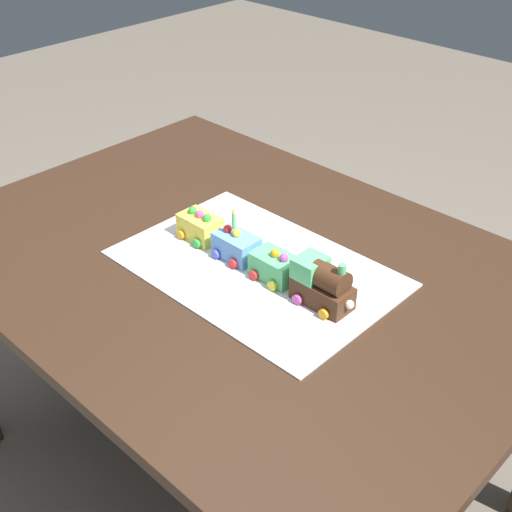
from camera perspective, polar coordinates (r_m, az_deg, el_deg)
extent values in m
plane|color=#6B6054|center=(2.05, -1.27, -17.67)|extent=(8.00, 8.00, 0.00)
cube|color=#382316|center=(1.55, -1.60, -0.65)|extent=(1.40, 1.00, 0.03)
cube|color=#382316|center=(2.40, -4.80, 2.29)|extent=(0.07, 0.07, 0.71)
cube|color=silver|center=(1.50, 0.00, -1.02)|extent=(0.60, 0.40, 0.00)
cube|color=#472816|center=(1.39, 5.51, -3.13)|extent=(0.12, 0.06, 0.05)
cylinder|color=#472816|center=(1.36, 6.12, -1.91)|extent=(0.07, 0.05, 0.05)
cube|color=#59CC7A|center=(1.38, 4.51, -0.98)|extent=(0.06, 0.06, 0.04)
cylinder|color=#59CC7A|center=(1.32, 7.15, -1.29)|extent=(0.02, 0.02, 0.03)
sphere|color=#F4EFCC|center=(1.35, 7.78, -4.07)|extent=(0.02, 0.02, 0.02)
cylinder|color=red|center=(1.40, 7.49, -3.53)|extent=(0.02, 0.01, 0.02)
cylinder|color=orange|center=(1.44, 5.32, -2.40)|extent=(0.02, 0.01, 0.02)
cylinder|color=orange|center=(1.36, 5.64, -4.87)|extent=(0.02, 0.01, 0.02)
cylinder|color=#D84CB2|center=(1.39, 3.44, -3.66)|extent=(0.02, 0.01, 0.02)
cube|color=#59CC7A|center=(1.45, 1.54, -0.93)|extent=(0.10, 0.06, 0.06)
cylinder|color=orange|center=(1.47, 3.26, -1.32)|extent=(0.02, 0.01, 0.02)
cylinder|color=#4C59D8|center=(1.50, 1.68, -0.49)|extent=(0.02, 0.01, 0.02)
cylinder|color=yellow|center=(1.43, 1.36, -2.51)|extent=(0.02, 0.01, 0.02)
cylinder|color=red|center=(1.46, -0.23, -1.63)|extent=(0.02, 0.01, 0.02)
sphere|color=#D84CB2|center=(1.42, 2.30, -0.20)|extent=(0.02, 0.02, 0.02)
sphere|color=orange|center=(1.44, 1.56, 0.19)|extent=(0.02, 0.02, 0.02)
cube|color=#669EEA|center=(1.52, -1.74, 0.82)|extent=(0.10, 0.06, 0.06)
cylinder|color=yellow|center=(1.54, -0.05, 0.42)|extent=(0.02, 0.01, 0.02)
cylinder|color=#4C59D8|center=(1.57, -1.50, 1.18)|extent=(0.02, 0.01, 0.02)
cylinder|color=red|center=(1.50, -1.96, -0.67)|extent=(0.02, 0.01, 0.02)
cylinder|color=#4C59D8|center=(1.53, -3.41, 0.14)|extent=(0.02, 0.01, 0.02)
sphere|color=yellow|center=(1.50, -1.76, 1.90)|extent=(0.02, 0.02, 0.02)
sphere|color=red|center=(1.52, -2.42, 2.25)|extent=(0.02, 0.02, 0.02)
cube|color=#F4E04C|center=(1.60, -4.72, 2.40)|extent=(0.10, 0.06, 0.06)
cylinder|color=red|center=(1.61, -3.09, 2.02)|extent=(0.02, 0.01, 0.02)
cylinder|color=#D84CB2|center=(1.64, -4.41, 2.71)|extent=(0.02, 0.01, 0.02)
cylinder|color=green|center=(1.57, -4.99, 1.02)|extent=(0.02, 0.01, 0.02)
cylinder|color=orange|center=(1.60, -6.30, 1.75)|extent=(0.02, 0.01, 0.02)
sphere|color=green|center=(1.56, -4.16, 3.14)|extent=(0.02, 0.02, 0.02)
sphere|color=green|center=(1.60, -5.38, 3.77)|extent=(0.02, 0.02, 0.02)
sphere|color=#D84CB2|center=(1.58, -4.78, 3.46)|extent=(0.02, 0.02, 0.02)
cylinder|color=#66D872|center=(1.49, -1.91, 2.95)|extent=(0.01, 0.01, 0.04)
cone|color=yellow|center=(1.48, -1.93, 3.81)|extent=(0.01, 0.01, 0.01)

